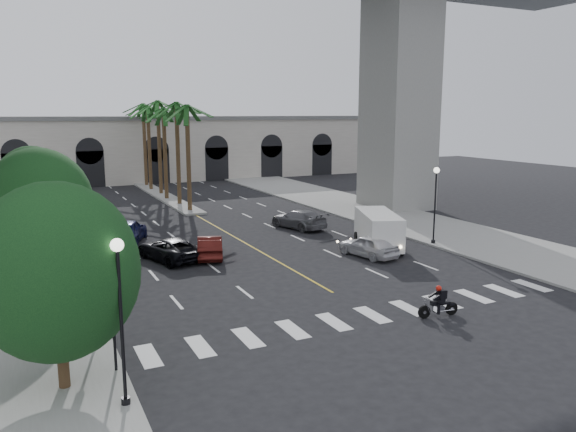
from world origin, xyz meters
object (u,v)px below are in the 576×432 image
(traffic_signal_near, at_px, (112,305))
(car_a, at_px, (368,246))
(traffic_signal_far, at_px, (97,275))
(pedestrian_b, at_px, (66,282))
(car_b, at_px, (210,247))
(car_c, at_px, (170,249))
(car_d, at_px, (299,219))
(lamp_post_left_near, at_px, (121,308))
(lamp_post_left_far, at_px, (65,205))
(motorcycle_rider, at_px, (440,302))
(lamp_post_right, at_px, (435,199))
(car_e, at_px, (127,231))
(cargo_van, at_px, (378,229))

(traffic_signal_near, relative_size, car_a, 0.88)
(traffic_signal_far, xyz_separation_m, pedestrian_b, (-0.89, 4.76, -1.50))
(car_b, xyz_separation_m, car_c, (-2.40, 0.47, -0.00))
(car_a, height_order, car_d, car_d)
(car_b, bearing_deg, lamp_post_left_near, 81.11)
(lamp_post_left_far, relative_size, car_d, 1.05)
(motorcycle_rider, height_order, car_c, motorcycle_rider)
(traffic_signal_far, distance_m, car_b, 12.77)
(motorcycle_rider, height_order, car_a, motorcycle_rider)
(traffic_signal_far, height_order, car_a, traffic_signal_far)
(car_c, bearing_deg, traffic_signal_near, 52.46)
(lamp_post_left_near, xyz_separation_m, traffic_signal_near, (0.10, 2.50, -0.71))
(lamp_post_right, distance_m, pedestrian_b, 23.76)
(car_d, bearing_deg, car_c, 9.42)
(car_b, xyz_separation_m, car_e, (-3.90, 6.45, 0.14))
(car_e, height_order, pedestrian_b, pedestrian_b)
(lamp_post_left_near, bearing_deg, car_c, 71.77)
(car_c, xyz_separation_m, cargo_van, (13.22, -3.10, 0.65))
(car_d, bearing_deg, motorcycle_rider, 66.28)
(lamp_post_left_near, height_order, car_b, lamp_post_left_near)
(lamp_post_left_near, distance_m, lamp_post_left_far, 21.00)
(car_c, bearing_deg, traffic_signal_far, 45.50)
(pedestrian_b, bearing_deg, lamp_post_left_far, 102.44)
(lamp_post_right, bearing_deg, lamp_post_left_far, 160.67)
(motorcycle_rider, xyz_separation_m, car_a, (3.06, 10.25, 0.06))
(pedestrian_b, bearing_deg, car_a, 20.46)
(cargo_van, bearing_deg, car_d, 123.31)
(car_d, bearing_deg, lamp_post_left_far, -11.38)
(car_e, bearing_deg, pedestrian_b, 90.32)
(traffic_signal_near, height_order, motorcycle_rider, traffic_signal_near)
(traffic_signal_near, relative_size, motorcycle_rider, 1.83)
(lamp_post_left_near, bearing_deg, motorcycle_rider, 8.37)
(motorcycle_rider, relative_size, pedestrian_b, 1.16)
(lamp_post_left_far, height_order, car_c, lamp_post_left_far)
(lamp_post_left_near, distance_m, car_c, 17.94)
(traffic_signal_near, distance_m, car_e, 20.80)
(lamp_post_right, distance_m, car_b, 15.43)
(car_b, distance_m, cargo_van, 11.16)
(motorcycle_rider, height_order, car_b, motorcycle_rider)
(traffic_signal_near, bearing_deg, pedestrian_b, 95.83)
(traffic_signal_far, distance_m, car_e, 16.90)
(lamp_post_right, bearing_deg, car_d, 122.43)
(motorcycle_rider, distance_m, car_b, 15.55)
(lamp_post_right, relative_size, car_a, 1.28)
(traffic_signal_near, xyz_separation_m, pedestrian_b, (-0.89, 8.76, -1.50))
(lamp_post_right, xyz_separation_m, traffic_signal_near, (-22.70, -10.50, -0.71))
(cargo_van, bearing_deg, car_a, -118.57)
(lamp_post_left_near, bearing_deg, car_e, 79.92)
(cargo_van, distance_m, pedestrian_b, 19.74)
(traffic_signal_far, relative_size, car_c, 0.73)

